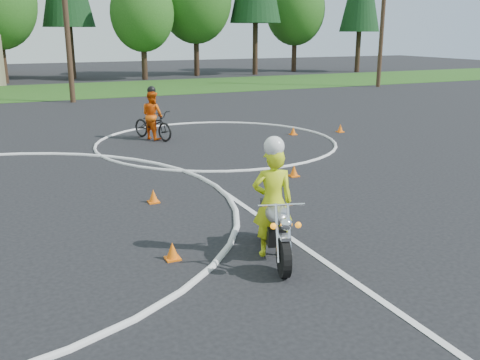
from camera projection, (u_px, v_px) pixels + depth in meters
name	position (u px, v px, depth m)	size (l,w,h in m)	color
course_markings	(44.00, 190.00, 12.61)	(19.05, 19.05, 0.12)	silver
primary_motorcycle	(276.00, 228.00, 8.74)	(0.95, 2.04, 1.10)	black
rider_primary_grp	(273.00, 199.00, 8.74)	(0.77, 0.62, 2.04)	#C8DC17
rider_second_grp	(153.00, 121.00, 18.51)	(1.41, 2.02, 1.84)	black
traffic_cones	(162.00, 186.00, 12.55)	(19.86, 11.38, 0.30)	orange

